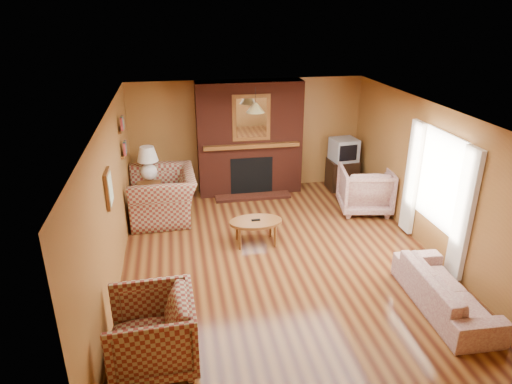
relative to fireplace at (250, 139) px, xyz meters
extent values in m
plane|color=#3F1A0D|center=(0.00, -2.98, -1.18)|extent=(6.50, 6.50, 0.00)
plane|color=silver|center=(0.00, -2.98, 1.22)|extent=(6.50, 6.50, 0.00)
plane|color=#9C6930|center=(0.00, 0.27, 0.02)|extent=(6.50, 0.00, 6.50)
plane|color=#9C6930|center=(0.00, -6.23, 0.02)|extent=(6.50, 0.00, 6.50)
plane|color=#9C6930|center=(-2.50, -2.98, 0.02)|extent=(0.00, 6.50, 6.50)
plane|color=#9C6930|center=(2.50, -2.98, 0.02)|extent=(0.00, 6.50, 6.50)
cube|color=#48190F|center=(0.00, 0.02, 0.02)|extent=(2.20, 0.50, 2.40)
cube|color=black|center=(0.00, -0.21, -0.73)|extent=(0.90, 0.06, 0.80)
cube|color=#48190F|center=(0.00, -0.38, -1.15)|extent=(1.60, 0.35, 0.06)
cube|color=brown|center=(0.00, -0.25, -0.06)|extent=(2.00, 0.18, 0.08)
cube|color=brown|center=(0.00, -0.22, 0.52)|extent=(0.78, 0.05, 0.95)
cube|color=white|center=(0.00, -0.25, 0.52)|extent=(0.62, 0.02, 0.80)
cube|color=beige|center=(2.44, -3.93, -0.13)|extent=(0.08, 0.35, 2.00)
cube|color=beige|center=(2.44, -2.43, -0.13)|extent=(0.08, 0.35, 2.00)
cube|color=white|center=(2.48, -3.18, 0.12)|extent=(0.03, 1.10, 1.50)
cube|color=brown|center=(-2.47, -1.08, 0.17)|extent=(0.06, 0.55, 0.04)
cube|color=brown|center=(-2.47, -1.08, 0.62)|extent=(0.06, 0.55, 0.04)
cube|color=brown|center=(-2.47, -3.28, 0.37)|extent=(0.04, 0.40, 0.50)
cube|color=white|center=(-2.44, -3.28, 0.37)|extent=(0.01, 0.32, 0.42)
cylinder|color=black|center=(0.00, -0.68, 1.04)|extent=(0.01, 0.01, 0.35)
cone|color=tan|center=(0.00, -0.68, 0.82)|extent=(0.36, 0.36, 0.18)
imported|color=maroon|center=(-1.85, -1.00, -0.73)|extent=(1.27, 1.44, 0.91)
imported|color=maroon|center=(-1.95, -4.95, -0.74)|extent=(1.00, 0.97, 0.88)
imported|color=beige|center=(1.90, -4.58, -0.92)|extent=(0.77, 1.84, 0.53)
imported|color=beige|center=(2.07, -1.39, -0.73)|extent=(1.13, 1.15, 0.90)
ellipsoid|color=brown|center=(-0.29, -2.34, -0.78)|extent=(0.90, 0.56, 0.05)
cube|color=black|center=(-0.29, -2.34, -0.74)|extent=(0.15, 0.05, 0.02)
cylinder|color=brown|center=(0.01, -2.16, -0.99)|extent=(0.05, 0.05, 0.38)
cylinder|color=brown|center=(-0.59, -2.16, -0.99)|extent=(0.05, 0.05, 0.38)
cylinder|color=brown|center=(0.01, -2.52, -0.99)|extent=(0.05, 0.05, 0.38)
cylinder|color=brown|center=(-0.59, -2.52, -0.99)|extent=(0.05, 0.05, 0.38)
cube|color=brown|center=(-2.10, -0.53, -0.87)|extent=(0.50, 0.50, 0.62)
sphere|color=white|center=(-2.10, -0.53, -0.40)|extent=(0.33, 0.33, 0.33)
cylinder|color=black|center=(-2.10, -0.53, -0.22)|extent=(0.03, 0.03, 0.10)
cone|color=white|center=(-2.10, -0.53, -0.03)|extent=(0.41, 0.41, 0.29)
cube|color=black|center=(2.05, -0.18, -0.85)|extent=(0.61, 0.55, 0.66)
cube|color=#9EA0A5|center=(2.05, -0.18, -0.28)|extent=(0.58, 0.56, 0.48)
cube|color=black|center=(2.05, -0.45, -0.28)|extent=(0.40, 0.07, 0.34)
camera|label=1|loc=(-1.54, -9.20, 2.66)|focal=32.00mm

